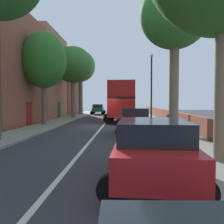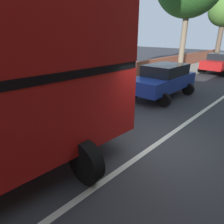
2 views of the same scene
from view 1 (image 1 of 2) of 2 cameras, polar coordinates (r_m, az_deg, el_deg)
name	(u,v)px [view 1 (image 1 of 2)]	position (r m, az deg, el deg)	size (l,w,h in m)	color
ground_plane	(103,126)	(20.38, -2.26, -3.45)	(84.00, 84.00, 0.00)	#333338
road_centre_line	(103,126)	(20.38, -2.26, -3.44)	(0.16, 54.00, 0.01)	silver
sidewalk_left	(47,125)	(21.36, -15.49, -3.11)	(2.60, 60.00, 0.12)	gray
sidewalk_right	(160,126)	(20.54, 11.51, -3.29)	(2.60, 60.00, 0.12)	gray
terraced_houses_left	(8,69)	(23.12, -24.00, 9.42)	(4.07, 47.62, 10.80)	brown
boundary_wall_right	(178,119)	(20.78, 15.75, -1.73)	(0.36, 54.00, 1.23)	brown
double_decker_bus	(123,100)	(26.32, 2.59, 3.03)	(3.72, 11.10, 4.06)	#B51614
parked_car_red_right_0	(152,148)	(6.09, 9.68, -8.59)	(2.57, 4.27, 1.66)	#AD1919
parked_car_blue_right_1	(134,119)	(15.52, 5.43, -1.77)	(2.44, 4.29, 1.70)	#1E389E
parked_car_green_left_2	(98,109)	(39.88, -3.41, 0.83)	(2.55, 4.12, 1.68)	#1E6038
street_tree_left_0	(73,65)	(31.06, -9.45, 11.17)	(4.89, 4.89, 9.09)	#7A6B56
street_tree_left_2	(81,67)	(39.20, -7.66, 10.83)	(4.74, 4.74, 10.31)	brown
street_tree_left_4	(44,60)	(21.99, -16.27, 11.94)	(4.00, 4.00, 8.16)	brown
street_tree_right_5	(175,17)	(16.46, 14.99, 21.47)	(4.41, 4.41, 9.62)	#7A6B56
lamppost_right	(151,83)	(21.51, 9.56, 6.98)	(0.32, 0.32, 6.31)	black
litter_bin_right	(170,121)	(18.18, 13.94, -2.25)	(0.55, 0.55, 1.02)	black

